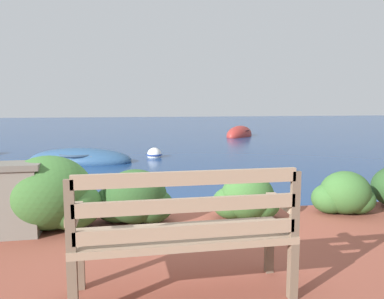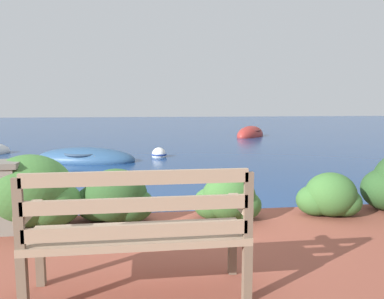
{
  "view_description": "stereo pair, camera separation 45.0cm",
  "coord_description": "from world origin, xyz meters",
  "px_view_note": "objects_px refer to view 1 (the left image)",
  "views": [
    {
      "loc": [
        -0.78,
        -4.48,
        1.57
      ],
      "look_at": [
        0.8,
        3.82,
        0.53
      ],
      "focal_mm": 35.0,
      "sensor_mm": 36.0,
      "label": 1
    },
    {
      "loc": [
        -0.34,
        -4.55,
        1.57
      ],
      "look_at": [
        0.8,
        3.82,
        0.53
      ],
      "focal_mm": 35.0,
      "sensor_mm": 36.0,
      "label": 2
    }
  ],
  "objects_px": {
    "rowboat_nearest": "(81,160)",
    "rowboat_far": "(239,135)",
    "park_bench": "(185,230)",
    "mooring_buoy": "(154,155)"
  },
  "relations": [
    {
      "from": "rowboat_nearest",
      "to": "rowboat_far",
      "type": "relative_size",
      "value": 1.21
    },
    {
      "from": "park_bench",
      "to": "mooring_buoy",
      "type": "relative_size",
      "value": 3.32
    },
    {
      "from": "rowboat_far",
      "to": "park_bench",
      "type": "bearing_deg",
      "value": -161.71
    },
    {
      "from": "rowboat_far",
      "to": "mooring_buoy",
      "type": "distance_m",
      "value": 7.81
    },
    {
      "from": "rowboat_far",
      "to": "rowboat_nearest",
      "type": "bearing_deg",
      "value": 173.3
    },
    {
      "from": "mooring_buoy",
      "to": "park_bench",
      "type": "bearing_deg",
      "value": -93.58
    },
    {
      "from": "rowboat_nearest",
      "to": "park_bench",
      "type": "bearing_deg",
      "value": -64.04
    },
    {
      "from": "mooring_buoy",
      "to": "rowboat_far",
      "type": "bearing_deg",
      "value": 53.48
    },
    {
      "from": "park_bench",
      "to": "rowboat_nearest",
      "type": "bearing_deg",
      "value": 100.48
    },
    {
      "from": "park_bench",
      "to": "mooring_buoy",
      "type": "distance_m",
      "value": 8.51
    }
  ]
}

